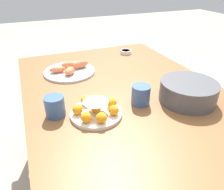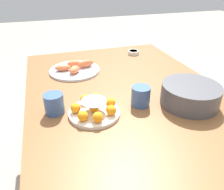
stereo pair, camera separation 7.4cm
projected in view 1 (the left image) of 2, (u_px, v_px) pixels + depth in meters
name	position (u px, v px, depth m)	size (l,w,h in m)	color
ground_plane	(122.00, 182.00, 1.51)	(12.00, 12.00, 0.00)	#9E9384
dining_table	(125.00, 104.00, 1.19)	(1.49, 1.02, 0.71)	brown
cake_plate	(96.00, 110.00, 0.95)	(0.23, 0.23, 0.08)	silver
serving_bowl	(188.00, 91.00, 1.05)	(0.27, 0.27, 0.10)	#4C4C51
sauce_bowl	(126.00, 52.00, 1.68)	(0.08, 0.08, 0.03)	silver
seafood_platter	(70.00, 70.00, 1.36)	(0.32, 0.32, 0.06)	silver
cup_near	(55.00, 106.00, 0.94)	(0.09, 0.09, 0.09)	#38568E
cup_far	(141.00, 95.00, 1.03)	(0.09, 0.09, 0.09)	#38568E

